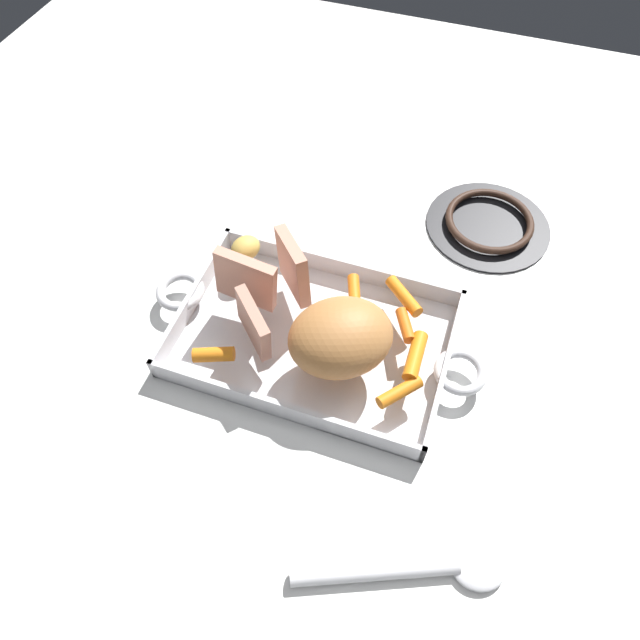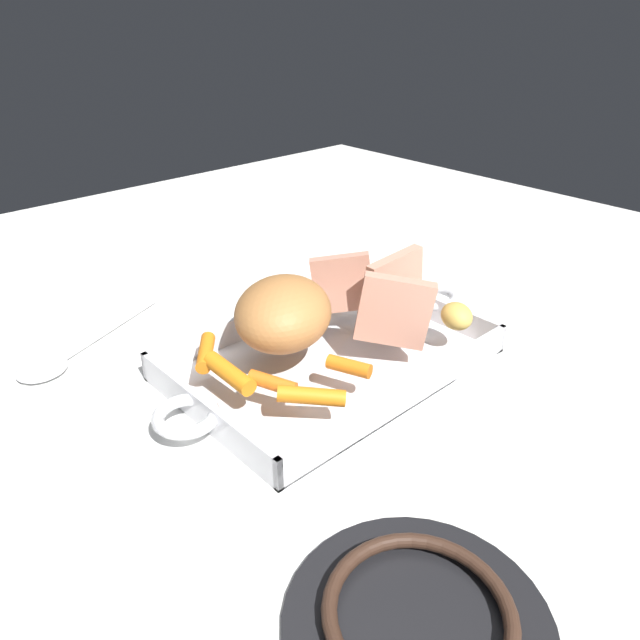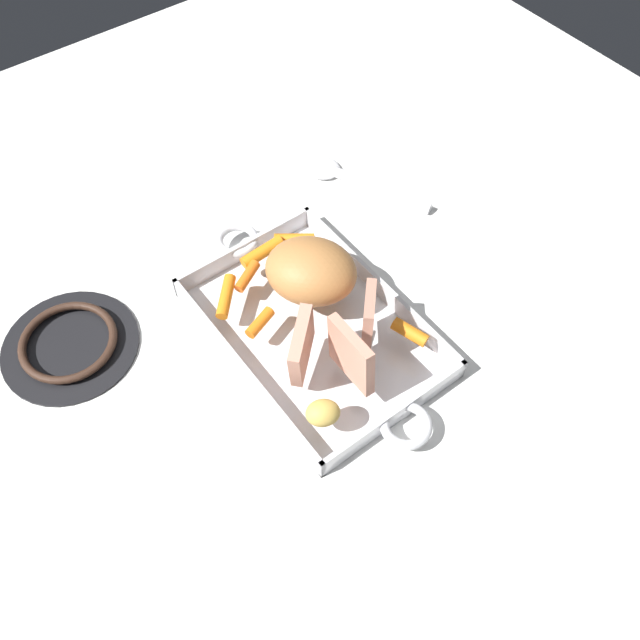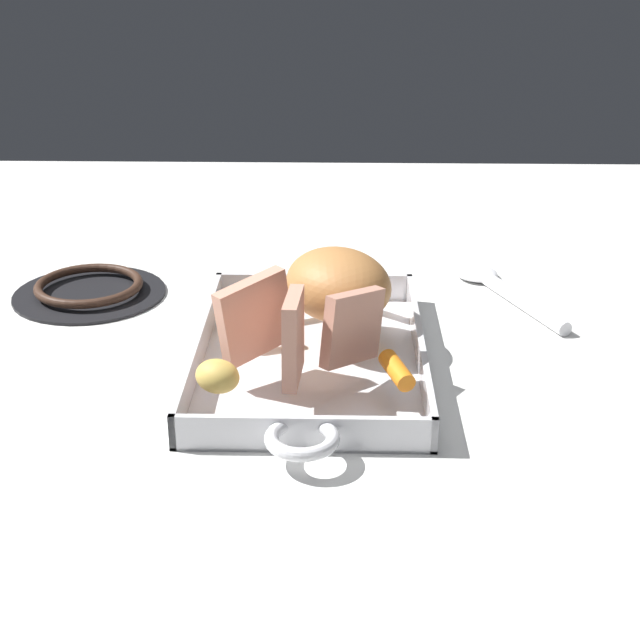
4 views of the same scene
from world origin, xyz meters
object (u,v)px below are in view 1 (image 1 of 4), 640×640
baby_carrot_center_right (415,356)px  serving_spoon (421,569)px  baby_carrot_center_left (354,291)px  baby_carrot_northeast (404,296)px  roast_slice_thin (246,280)px  baby_carrot_long (405,325)px  roasting_dish (314,336)px  roast_slice_thick (254,324)px  baby_carrot_southeast (400,392)px  pork_roast (341,337)px  potato_golden_small (246,248)px  baby_carrot_southwest (214,354)px  roast_slice_outer (293,266)px  stove_burner_rear (489,223)px

baby_carrot_center_right → serving_spoon: (0.07, -0.23, -0.04)m
baby_carrot_center_left → baby_carrot_northeast: 0.07m
roast_slice_thin → baby_carrot_long: bearing=5.9°
baby_carrot_northeast → roasting_dish: bearing=-142.2°
roast_slice_thick → baby_carrot_northeast: roast_slice_thick is taller
baby_carrot_southeast → baby_carrot_northeast: bearing=102.2°
roast_slice_thick → baby_carrot_center_right: bearing=10.4°
serving_spoon → pork_roast: bearing=104.2°
serving_spoon → baby_carrot_center_left: bearing=96.0°
potato_golden_small → serving_spoon: bearing=-43.8°
baby_carrot_southwest → baby_carrot_center_left: bearing=48.3°
roast_slice_thick → roast_slice_outer: bearing=81.4°
pork_roast → stove_burner_rear: 0.36m
roast_slice_thick → stove_burner_rear: bearing=53.0°
roast_slice_outer → roast_slice_thick: 0.10m
roasting_dish → baby_carrot_long: 0.13m
baby_carrot_northeast → stove_burner_rear: (0.09, 0.21, -0.04)m
roast_slice_outer → baby_carrot_long: 0.17m
baby_carrot_southwest → stove_burner_rear: (0.29, 0.38, -0.04)m
potato_golden_small → baby_carrot_center_right: bearing=-18.7°
baby_carrot_long → serving_spoon: (0.09, -0.28, -0.04)m
roasting_dish → baby_carrot_long: bearing=16.5°
roast_slice_thin → baby_carrot_long: 0.22m
baby_carrot_center_left → baby_carrot_long: baby_carrot_long is taller
roast_slice_outer → stove_burner_rear: roast_slice_outer is taller
roast_slice_thin → baby_carrot_center_right: 0.24m
roast_slice_thick → baby_carrot_center_left: (0.10, 0.11, -0.03)m
pork_roast → baby_carrot_northeast: 0.13m
stove_burner_rear → roast_slice_outer: bearing=-135.3°
baby_carrot_long → roast_slice_thin: bearing=-174.1°
baby_carrot_center_left → stove_burner_rear: 0.28m
stove_burner_rear → serving_spoon: size_ratio=0.85×
baby_carrot_northeast → serving_spoon: size_ratio=0.30×
roasting_dish → pork_roast: bearing=-33.6°
roasting_dish → serving_spoon: size_ratio=2.03×
pork_roast → baby_carrot_long: 0.10m
roast_slice_outer → serving_spoon: (0.26, -0.30, -0.07)m
roast_slice_thick → stove_burner_rear: (0.26, 0.34, -0.07)m
pork_roast → baby_carrot_center_left: size_ratio=2.68×
potato_golden_small → roast_slice_thin: bearing=-64.5°
baby_carrot_southwest → baby_carrot_long: baby_carrot_southwest is taller
roast_slice_thick → baby_carrot_southwest: 0.07m
roast_slice_thick → baby_carrot_long: 0.20m
roasting_dish → stove_burner_rear: roasting_dish is taller
potato_golden_small → serving_spoon: size_ratio=0.19×
baby_carrot_southwest → baby_carrot_northeast: (0.21, 0.17, -0.00)m
baby_carrot_southeast → potato_golden_small: bearing=151.1°
pork_roast → serving_spoon: pork_roast is taller
pork_roast → serving_spoon: bearing=-52.7°
baby_carrot_southeast → baby_carrot_northeast: (-0.03, 0.14, 0.00)m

